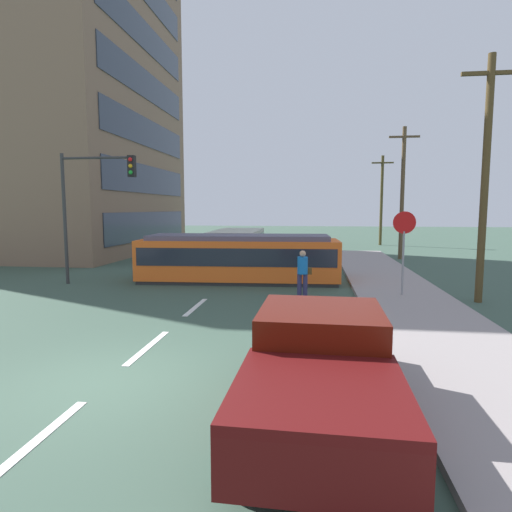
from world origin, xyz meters
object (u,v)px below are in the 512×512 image
(city_bus, at_px, (237,244))
(utility_pole_far, at_px, (382,199))
(pedestrian_crossing, at_px, (303,271))
(traffic_light_mast, at_px, (91,193))
(stop_sign, at_px, (404,236))
(streetcar_tram, at_px, (239,257))
(pickup_truck_parked, at_px, (320,366))
(utility_pole_mid, at_px, (402,191))
(utility_pole_near, at_px, (485,176))

(city_bus, xyz_separation_m, utility_pole_far, (10.01, 13.67, 2.86))
(pedestrian_crossing, distance_m, traffic_light_mast, 9.16)
(city_bus, xyz_separation_m, stop_sign, (7.35, -8.89, 1.11))
(streetcar_tram, height_order, pedestrian_crossing, streetcar_tram)
(city_bus, distance_m, pedestrian_crossing, 10.02)
(pickup_truck_parked, distance_m, traffic_light_mast, 13.99)
(streetcar_tram, height_order, stop_sign, stop_sign)
(streetcar_tram, relative_size, stop_sign, 2.96)
(pickup_truck_parked, relative_size, utility_pole_mid, 0.63)
(city_bus, distance_m, utility_pole_far, 17.18)
(traffic_light_mast, relative_size, utility_pole_far, 0.71)
(utility_pole_mid, distance_m, utility_pole_far, 10.40)
(utility_pole_mid, bearing_deg, traffic_light_mast, -142.72)
(city_bus, relative_size, stop_sign, 2.05)
(pedestrian_crossing, distance_m, pickup_truck_parked, 8.67)
(pedestrian_crossing, relative_size, utility_pole_near, 0.21)
(streetcar_tram, relative_size, pedestrian_crossing, 5.10)
(city_bus, distance_m, utility_pole_mid, 10.65)
(utility_pole_mid, relative_size, utility_pole_far, 1.06)
(pedestrian_crossing, bearing_deg, traffic_light_mast, 169.29)
(pickup_truck_parked, xyz_separation_m, utility_pole_mid, (5.26, 21.15, 3.39))
(streetcar_tram, xyz_separation_m, pedestrian_crossing, (2.79, -3.08, -0.09))
(city_bus, distance_m, pickup_truck_parked, 18.40)
(streetcar_tram, bearing_deg, pedestrian_crossing, -47.85)
(pedestrian_crossing, relative_size, utility_pole_mid, 0.21)
(streetcar_tram, relative_size, utility_pole_mid, 1.06)
(stop_sign, xyz_separation_m, utility_pole_near, (2.42, -0.25, 1.97))
(city_bus, distance_m, traffic_light_mast, 9.29)
(pickup_truck_parked, relative_size, utility_pole_far, 0.67)
(streetcar_tram, distance_m, city_bus, 6.24)
(utility_pole_near, bearing_deg, traffic_light_mast, 173.91)
(city_bus, height_order, utility_pole_near, utility_pole_near)
(streetcar_tram, bearing_deg, utility_pole_mid, 47.88)
(streetcar_tram, relative_size, traffic_light_mast, 1.60)
(city_bus, relative_size, utility_pole_near, 0.74)
(streetcar_tram, bearing_deg, utility_pole_far, 65.86)
(pickup_truck_parked, height_order, utility_pole_near, utility_pole_near)
(utility_pole_near, bearing_deg, utility_pole_mid, 90.58)
(stop_sign, bearing_deg, utility_pole_mid, 79.31)
(city_bus, distance_m, utility_pole_near, 13.73)
(utility_pole_near, xyz_separation_m, utility_pole_mid, (-0.13, 12.41, 0.02))
(utility_pole_mid, bearing_deg, stop_sign, -100.69)
(pedestrian_crossing, height_order, traffic_light_mast, traffic_light_mast)
(pedestrian_crossing, height_order, stop_sign, stop_sign)
(city_bus, height_order, stop_sign, stop_sign)
(traffic_light_mast, bearing_deg, utility_pole_near, -6.09)
(utility_pole_near, bearing_deg, streetcar_tram, 160.85)
(city_bus, bearing_deg, stop_sign, -50.40)
(streetcar_tram, relative_size, utility_pole_near, 1.07)
(traffic_light_mast, distance_m, utility_pole_mid, 17.96)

